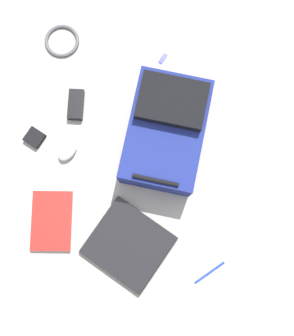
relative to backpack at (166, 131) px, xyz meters
name	(u,v)px	position (x,y,z in m)	size (l,w,h in m)	color
ground_plane	(141,168)	(0.05, 0.16, -0.10)	(3.69, 3.69, 0.00)	gray
backpack	(166,131)	(0.00, 0.00, 0.00)	(0.35, 0.49, 0.22)	navy
laptop	(129,245)	(-0.01, 0.48, -0.08)	(0.36, 0.35, 0.03)	black
book_manual	(52,221)	(0.32, 0.49, -0.09)	(0.24, 0.28, 0.02)	silver
computer_mouse	(67,151)	(0.37, 0.20, -0.08)	(0.06, 0.10, 0.04)	silver
cable_coil	(62,41)	(0.57, -0.25, -0.09)	(0.15, 0.15, 0.02)	#4C4C51
power_brick	(76,105)	(0.40, 0.00, -0.08)	(0.06, 0.13, 0.03)	black
pen_black	(210,273)	(-0.36, 0.48, -0.09)	(0.01, 0.01, 0.15)	#1933B2
earbud_pouch	(35,138)	(0.52, 0.19, -0.09)	(0.07, 0.07, 0.02)	black
usb_stick	(163,58)	(0.12, -0.33, -0.09)	(0.02, 0.05, 0.01)	#191999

